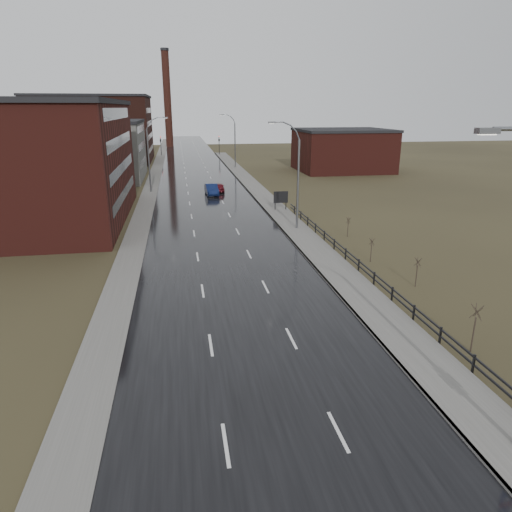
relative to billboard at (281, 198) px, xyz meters
name	(u,v)px	position (x,y,z in m)	size (l,w,h in m)	color
road	(203,193)	(-9.10, 14.50, -1.67)	(14.00, 300.00, 0.06)	black
sidewalk_right	(297,231)	(-0.50, -10.50, -1.61)	(3.20, 180.00, 0.18)	#595651
curb_right	(283,232)	(-2.02, -10.50, -1.61)	(0.16, 180.00, 0.18)	slate
sidewalk_left	(149,194)	(-17.30, 14.50, -1.64)	(2.40, 260.00, 0.12)	#595651
warehouse_near	(21,162)	(-30.09, -0.50, 5.06)	(22.44, 28.56, 13.50)	#471914
warehouse_mid	(97,150)	(-27.09, 32.50, 3.56)	(16.32, 20.40, 10.50)	slate
warehouse_far	(95,129)	(-32.09, 62.50, 6.06)	(26.52, 24.48, 15.50)	#331611
building_right	(342,150)	(21.20, 36.50, 2.56)	(18.36, 16.32, 8.50)	#471914
smokestack	(167,99)	(-15.10, 104.50, 13.80)	(2.70, 2.70, 30.70)	#331611
streetlight_right_mid	(295,176)	(-0.60, -9.50, 4.14)	(3.36, 0.28, 11.35)	slate
streetlight_left	(150,154)	(-16.80, 16.50, 4.14)	(3.36, 0.28, 11.35)	slate
streetlight_right_far	(234,141)	(-0.60, 44.50, 4.14)	(3.36, 0.28, 11.35)	slate
guardrail	(378,280)	(1.20, -27.19, -0.99)	(0.10, 53.05, 1.10)	black
shrub_c	(474,327)	(2.47, -36.48, -0.23)	(0.65, 0.69, 2.76)	#382D23
shrub_d	(417,271)	(4.19, -27.16, -0.51)	(0.53, 0.56, 2.25)	#382D23
shrub_e	(371,249)	(3.21, -21.20, -0.58)	(0.50, 0.53, 2.10)	#382D23
shrub_f	(348,227)	(4.10, -13.24, -0.62)	(0.49, 0.51, 2.04)	#382D23
billboard	(281,198)	(0.00, 0.00, 0.00)	(1.87, 0.17, 2.53)	black
traffic_light_left	(160,139)	(-17.10, 74.50, 2.90)	(0.58, 2.73, 5.30)	black
traffic_light_right	(219,138)	(-1.10, 74.50, 2.90)	(0.58, 2.73, 5.30)	black
car_near	(212,190)	(-7.90, 12.44, -0.88)	(1.74, 4.98, 1.64)	#0D1841
car_far	(219,188)	(-6.53, 15.14, -1.01)	(1.62, 4.04, 1.37)	#570E16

